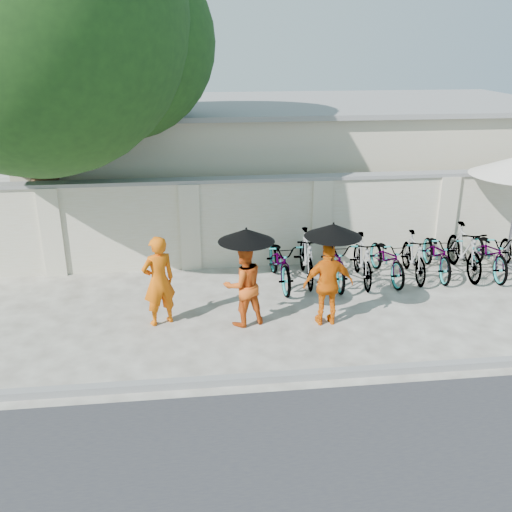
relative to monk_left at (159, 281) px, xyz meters
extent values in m
plane|color=beige|center=(1.60, -0.45, -0.85)|extent=(80.00, 80.00, 0.00)
cube|color=gray|center=(1.60, -2.15, -0.79)|extent=(40.00, 0.16, 0.12)
cube|color=beige|center=(2.60, 2.75, 0.15)|extent=(20.00, 0.30, 2.00)
cube|color=#BAB39D|center=(3.60, 6.55, 0.75)|extent=(14.00, 6.00, 3.20)
cylinder|color=brown|center=(-2.60, 3.45, 1.35)|extent=(0.60, 0.60, 4.40)
sphere|color=#1F4815|center=(-2.10, 2.05, 4.45)|extent=(5.80, 5.80, 5.80)
sphere|color=#1F4815|center=(-0.70, 3.15, 4.05)|extent=(4.00, 4.00, 4.00)
imported|color=#DC5B08|center=(0.00, 0.00, 0.00)|extent=(0.74, 0.63, 1.71)
imported|color=#D05014|center=(1.53, -0.20, -0.07)|extent=(0.91, 0.80, 1.57)
cylinder|color=black|center=(1.58, -0.28, 0.47)|extent=(0.02, 0.02, 0.87)
cone|color=black|center=(1.58, -0.28, 0.91)|extent=(1.00, 1.00, 0.23)
imported|color=orange|center=(3.06, -0.37, -0.06)|extent=(0.94, 0.41, 1.58)
cylinder|color=black|center=(3.08, -0.45, 0.52)|extent=(0.02, 0.02, 0.95)
cone|color=black|center=(3.08, -0.45, 1.00)|extent=(1.01, 1.01, 0.23)
cylinder|color=gray|center=(7.83, 1.85, -0.80)|extent=(0.50, 0.50, 0.10)
imported|color=gray|center=(2.49, 1.53, -0.33)|extent=(0.80, 2.01, 1.04)
imported|color=gray|center=(3.08, 1.66, -0.30)|extent=(0.62, 1.87, 1.11)
imported|color=gray|center=(3.67, 1.52, -0.34)|extent=(0.73, 1.96, 1.02)
imported|color=gray|center=(4.27, 1.44, -0.34)|extent=(0.62, 1.75, 1.03)
imported|color=gray|center=(4.86, 1.55, -0.37)|extent=(0.77, 1.86, 0.96)
imported|color=gray|center=(5.46, 1.54, -0.35)|extent=(0.60, 1.70, 1.01)
imported|color=gray|center=(6.05, 1.67, -0.36)|extent=(0.83, 1.93, 0.99)
imported|color=gray|center=(6.65, 1.61, -0.29)|extent=(0.62, 1.89, 1.12)
imported|color=gray|center=(7.24, 1.57, -0.35)|extent=(0.84, 1.96, 1.00)
camera|label=1|loc=(0.64, -9.64, 4.13)|focal=40.00mm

